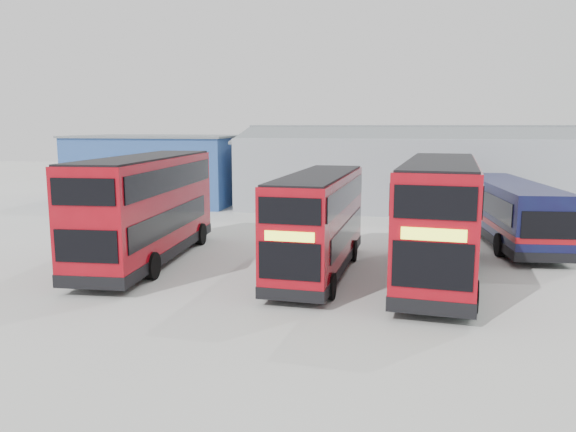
# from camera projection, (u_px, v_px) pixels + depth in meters

# --- Properties ---
(ground_plane) EXTENTS (120.00, 120.00, 0.00)m
(ground_plane) POSITION_uv_depth(u_px,v_px,m) (297.00, 268.00, 23.43)
(ground_plane) COLOR #ADADA7
(ground_plane) RESTS_ON ground
(office_block) EXTENTS (12.30, 8.32, 5.12)m
(office_block) POSITION_uv_depth(u_px,v_px,m) (160.00, 169.00, 43.10)
(office_block) COLOR navy
(office_block) RESTS_ON ground
(maintenance_shed) EXTENTS (30.50, 12.00, 5.89)m
(maintenance_shed) POSITION_uv_depth(u_px,v_px,m) (454.00, 171.00, 40.87)
(maintenance_shed) COLOR #999EA7
(maintenance_shed) RESTS_ON ground
(double_decker_left) EXTENTS (3.25, 10.98, 4.59)m
(double_decker_left) POSITION_uv_depth(u_px,v_px,m) (147.00, 210.00, 24.14)
(double_decker_left) COLOR maroon
(double_decker_left) RESTS_ON ground
(double_decker_centre) EXTENTS (2.83, 9.61, 4.02)m
(double_decker_centre) POSITION_uv_depth(u_px,v_px,m) (318.00, 224.00, 22.23)
(double_decker_centre) COLOR maroon
(double_decker_centre) RESTS_ON ground
(double_decker_right) EXTENTS (3.63, 11.06, 4.60)m
(double_decker_right) POSITION_uv_depth(u_px,v_px,m) (439.00, 221.00, 21.33)
(double_decker_right) COLOR maroon
(double_decker_right) RESTS_ON ground
(single_decker_blue) EXTENTS (3.61, 11.52, 3.07)m
(single_decker_blue) POSITION_uv_depth(u_px,v_px,m) (509.00, 213.00, 28.21)
(single_decker_blue) COLOR #0C1438
(single_decker_blue) RESTS_ON ground
(panel_van) EXTENTS (3.55, 5.27, 2.15)m
(panel_van) POSITION_uv_depth(u_px,v_px,m) (93.00, 192.00, 39.93)
(panel_van) COLOR silver
(panel_van) RESTS_ON ground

